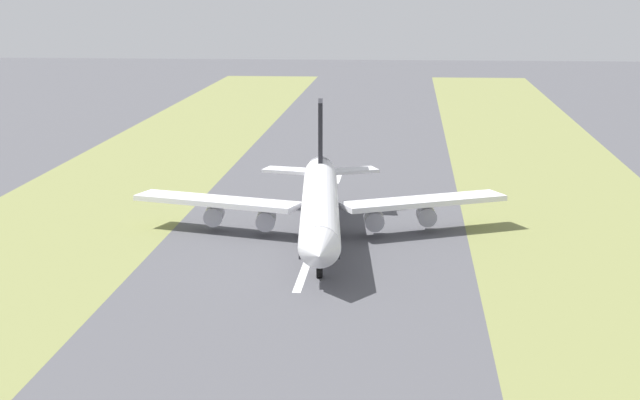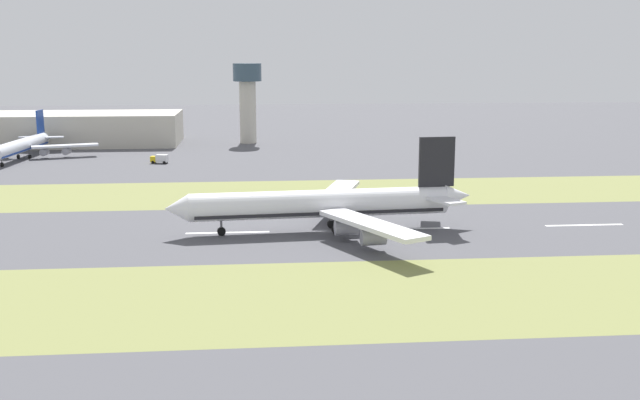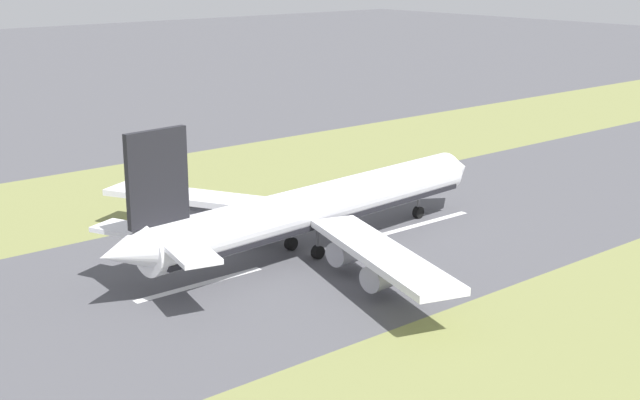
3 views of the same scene
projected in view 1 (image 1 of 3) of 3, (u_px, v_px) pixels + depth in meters
The scene contains 7 objects.
ground_plane at pixel (315, 241), 174.89m from camera, with size 800.00×800.00×0.00m, color #4C4C51.
grass_median_west at pixel (594, 246), 171.25m from camera, with size 40.00×600.00×0.01m, color olive.
grass_median_east at pixel (47, 236), 178.53m from camera, with size 40.00×600.00×0.01m, color olive.
centreline_dash_near at pixel (339, 176), 232.82m from camera, with size 1.20×18.00×0.01m, color silver.
centreline_dash_mid at pixel (324, 215), 193.79m from camera, with size 1.20×18.00×0.01m, color silver.
centreline_dash_far at pixel (303, 275), 154.75m from camera, with size 1.20×18.00×0.01m, color silver.
airplane_main_jet at pixel (320, 203), 174.85m from camera, with size 63.93×67.22×20.20m.
Camera 1 is at (-14.83, 169.25, 42.05)m, focal length 60.00 mm.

